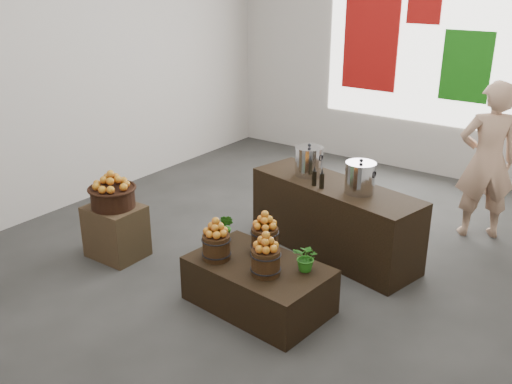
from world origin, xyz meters
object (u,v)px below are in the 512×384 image
Objects in this scene: display_table at (259,285)px; stock_pot_center at (360,179)px; stock_pot_left at (309,162)px; wicker_basket at (113,198)px; crate at (116,231)px; counter at (334,219)px; shopper at (487,161)px.

display_table is 4.20× the size of stock_pot_center.
stock_pot_left is at bearing 109.17° from display_table.
stock_pot_center reaches higher than display_table.
wicker_basket is 2.20m from stock_pot_left.
wicker_basket reaches higher than crate.
counter reaches higher than crate.
crate is 0.29× the size of counter.
counter reaches higher than display_table.
wicker_basket is 0.25× the size of shopper.
stock_pot_left is (1.52, 1.56, 0.68)m from crate.
crate is 0.45× the size of display_table.
counter is (1.92, 1.47, 0.11)m from crate.
wicker_basket is 0.24× the size of counter.
display_table is 1.40m from counter.
wicker_basket is 1.53× the size of stock_pot_left.
shopper reaches higher than display_table.
display_table is (1.88, 0.08, -0.47)m from wicker_basket.
stock_pot_center is 1.74m from shopper.
wicker_basket is 2.44m from counter.
crate is at bearing -134.17° from stock_pot_left.
wicker_basket is at bearing -147.84° from stock_pot_center.
stock_pot_center is at bearing 32.16° from wicker_basket.
counter is 0.65m from stock_pot_center.
display_table is at bearing -104.98° from stock_pot_center.
stock_pot_left is 0.17× the size of shopper.
shopper is at bearing 71.90° from display_table.
stock_pot_left is at bearing 45.83° from wicker_basket.
stock_pot_left is at bearing 167.16° from stock_pot_center.
counter is at bearing 93.86° from display_table.
counter is 1.07× the size of shopper.
crate is 2.72m from stock_pot_center.
shopper reaches higher than crate.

